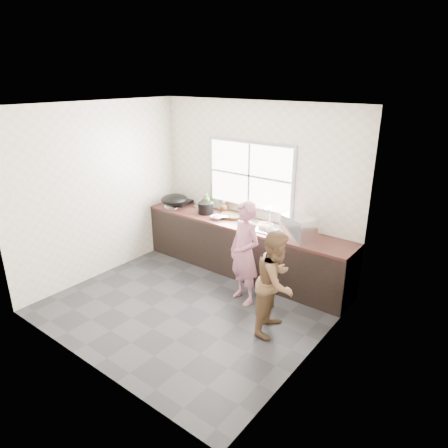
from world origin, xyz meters
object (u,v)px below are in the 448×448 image
Objects in this scene: woman at (245,256)px; cutting_board at (234,215)px; person_side at (276,282)px; bowl_held at (270,230)px; plate_food at (206,209)px; wok at (174,200)px; bottle_green at (207,201)px; bowl_mince at (217,217)px; dish_rack at (299,228)px; bottle_brown_tall at (205,202)px; bottle_brown_short at (224,207)px; pot_lid_left at (172,206)px; burner at (180,202)px; glass_jar at (208,207)px; black_pot at (206,208)px; pot_lid_right at (201,206)px; bowl_crabs at (266,226)px.

woman is 1.22m from cutting_board.
person_side reaches higher than bowl_held.
person_side reaches higher than plate_food.
bottle_green is at bearing 31.19° from wok.
bowl_mince is 0.44× the size of dish_rack.
bottle_brown_tall is 1.12× the size of bottle_brown_short.
bowl_held is at bearing 107.22° from woman.
pot_lid_left is (-0.92, -0.34, -0.08)m from bottle_brown_short.
dish_rack is (2.49, -0.21, 0.14)m from burner.
glass_jar is 0.63m from burner.
woman is 1.49m from black_pot.
burner is at bearing -165.87° from pot_lid_right.
cutting_board is 0.50m from black_pot.
cutting_board is 2.38× the size of bowl_held.
woman is 1.46m from bottle_brown_short.
woman reaches higher than glass_jar.
glass_jar is at bearing 3.65° from burner.
pot_lid_right is (0.40, 0.10, -0.02)m from burner.
wok is (-0.52, -0.24, 0.14)m from plate_food.
person_side reaches higher than bowl_crabs.
cutting_board is at bearing 12.84° from pot_lid_left.
woman is 0.77m from person_side.
bottle_green is 0.59× the size of wok.
black_pot is (-1.17, -0.01, 0.06)m from bowl_crabs.
bottle_green is 0.61× the size of dish_rack.
black_pot is at bearing -62.32° from glass_jar.
bowl_mince is 0.50m from glass_jar.
wok is at bearing -171.45° from black_pot.
glass_jar reaches higher than bowl_held.
bowl_held is 0.68× the size of bottle_green.
dish_rack is at bearing -2.24° from black_pot.
dish_rack reaches higher than bottle_green.
bottle_green is 1.59× the size of bottle_brown_short.
bowl_crabs is 1.29m from plate_food.
pot_lid_left is (-0.59, -0.24, -0.00)m from plate_food.
bowl_mince is 0.36m from bottle_brown_short.
bottle_brown_short is 0.91m from wok.
bowl_crabs is at bearing 3.36° from wok.
bowl_held is (0.97, 0.03, 0.00)m from bowl_mince.
dish_rack is (1.76, -0.07, 0.07)m from black_pot.
bowl_mince is 0.86m from bowl_crabs.
cutting_board is 1.19m from burner.
bowl_crabs is at bearing -9.34° from bottle_brown_tall.
person_side is at bearing -54.84° from dish_rack.
bottle_brown_tall is at bearing 35.24° from pot_lid_left.
black_pot is 0.20m from plate_food.
pot_lid_right is at bearing 51.00° from person_side.
pot_lid_left is at bearing -176.73° from bowl_crabs.
plate_food is (-1.28, 0.14, -0.02)m from bowl_crabs.
plate_food is 0.46× the size of wok.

